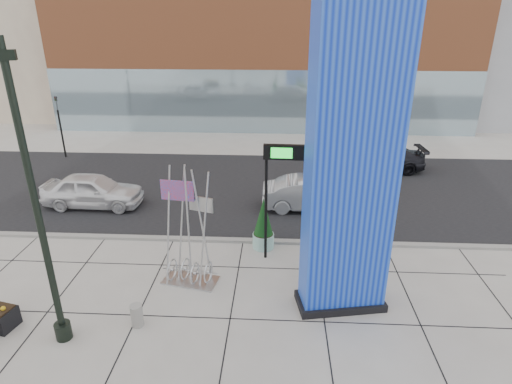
# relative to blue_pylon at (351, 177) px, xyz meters

# --- Properties ---
(ground) EXTENTS (160.00, 160.00, 0.00)m
(ground) POSITION_rel_blue_pylon_xyz_m (-4.59, 0.07, -4.57)
(ground) COLOR #9E9991
(ground) RESTS_ON ground
(street_asphalt) EXTENTS (80.00, 12.00, 0.02)m
(street_asphalt) POSITION_rel_blue_pylon_xyz_m (-4.59, 10.07, -4.56)
(street_asphalt) COLOR black
(street_asphalt) RESTS_ON ground
(curb_edge) EXTENTS (80.00, 0.30, 0.12)m
(curb_edge) POSITION_rel_blue_pylon_xyz_m (-4.59, 4.07, -4.51)
(curb_edge) COLOR gray
(curb_edge) RESTS_ON ground
(tower_podium) EXTENTS (34.00, 10.00, 11.00)m
(tower_podium) POSITION_rel_blue_pylon_xyz_m (-3.59, 27.07, 0.93)
(tower_podium) COLOR #A4552F
(tower_podium) RESTS_ON ground
(tower_glass_front) EXTENTS (34.00, 0.60, 5.00)m
(tower_glass_front) POSITION_rel_blue_pylon_xyz_m (-3.59, 22.27, -2.07)
(tower_glass_front) COLOR #8CA5B2
(tower_glass_front) RESTS_ON ground
(blue_pylon) EXTENTS (3.02, 1.75, 9.47)m
(blue_pylon) POSITION_rel_blue_pylon_xyz_m (0.00, 0.00, 0.00)
(blue_pylon) COLOR #0D2DC7
(blue_pylon) RESTS_ON ground
(lamp_post) EXTENTS (0.58, 0.47, 8.57)m
(lamp_post) POSITION_rel_blue_pylon_xyz_m (-8.46, -2.07, -1.07)
(lamp_post) COLOR black
(lamp_post) RESTS_ON ground
(public_art_sculpture) EXTENTS (2.11, 1.35, 4.43)m
(public_art_sculpture) POSITION_rel_blue_pylon_xyz_m (-5.24, 1.07, -3.41)
(public_art_sculpture) COLOR silver
(public_art_sculpture) RESTS_ON ground
(concrete_bollard) EXTENTS (0.38, 0.38, 0.74)m
(concrete_bollard) POSITION_rel_blue_pylon_xyz_m (-6.44, -1.39, -4.20)
(concrete_bollard) COLOR gray
(concrete_bollard) RESTS_ON ground
(overhead_street_sign) EXTENTS (2.21, 0.28, 4.69)m
(overhead_street_sign) POSITION_rel_blue_pylon_xyz_m (-1.79, 2.86, -0.55)
(overhead_street_sign) COLOR black
(overhead_street_sign) RESTS_ON ground
(round_planter_east) EXTENTS (0.95, 0.95, 2.38)m
(round_planter_east) POSITION_rel_blue_pylon_xyz_m (0.01, 3.67, -3.45)
(round_planter_east) COLOR #9CD1C5
(round_planter_east) RESTS_ON ground
(round_planter_mid) EXTENTS (0.90, 0.90, 2.24)m
(round_planter_mid) POSITION_rel_blue_pylon_xyz_m (0.61, 3.67, -3.51)
(round_planter_mid) COLOR #9CD1C5
(round_planter_mid) RESTS_ON ground
(round_planter_west) EXTENTS (0.89, 0.89, 2.22)m
(round_planter_west) POSITION_rel_blue_pylon_xyz_m (-2.70, 3.67, -3.53)
(round_planter_west) COLOR #9CD1C5
(round_planter_west) RESTS_ON ground
(car_white_west) EXTENTS (4.95, 2.07, 1.67)m
(car_white_west) POSITION_rel_blue_pylon_xyz_m (-11.39, 7.35, -3.74)
(car_white_west) COLOR white
(car_white_west) RESTS_ON ground
(car_silver_mid) EXTENTS (4.86, 1.77, 1.59)m
(car_silver_mid) POSITION_rel_blue_pylon_xyz_m (-0.48, 7.57, -3.78)
(car_silver_mid) COLOR #A5A7AC
(car_silver_mid) RESTS_ON ground
(car_dark_east) EXTENTS (5.40, 2.43, 1.54)m
(car_dark_east) POSITION_rel_blue_pylon_xyz_m (4.08, 13.43, -3.81)
(car_dark_east) COLOR black
(car_dark_east) RESTS_ON ground
(traffic_signal) EXTENTS (0.15, 0.18, 4.10)m
(traffic_signal) POSITION_rel_blue_pylon_xyz_m (-16.59, 15.07, -2.27)
(traffic_signal) COLOR black
(traffic_signal) RESTS_ON ground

